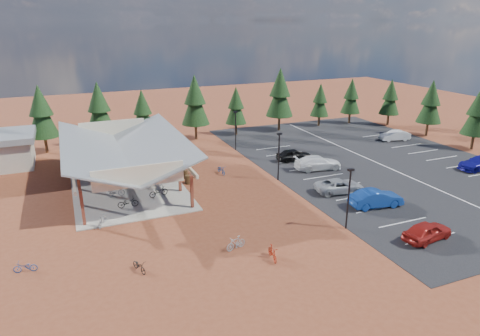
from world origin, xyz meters
The scene contains 41 objects.
ground centered at (0.00, 0.00, 0.00)m, with size 140.00×140.00×0.00m, color brown.
asphalt_lot centered at (18.50, 3.00, 0.02)m, with size 27.00×44.00×0.04m, color black.
concrete_pad centered at (-10.00, 7.00, 0.05)m, with size 10.60×18.60×0.10m, color gray.
bike_pavilion centered at (-10.00, 7.00, 3.82)m, with size 11.65×19.40×4.97m.
lamp_post_0 centered at (5.00, -10.00, 2.98)m, with size 0.50×0.25×5.14m.
lamp_post_1 centered at (5.00, 2.00, 2.98)m, with size 0.50×0.25×5.14m.
lamp_post_2 centered at (5.00, 14.00, 2.98)m, with size 0.50×0.25×5.14m.
trash_bin_0 centered at (-4.09, 4.63, 0.45)m, with size 0.60×0.60×0.90m, color #3F2C16.
trash_bin_1 centered at (-3.91, 6.30, 0.45)m, with size 0.60×0.60×0.90m, color #3F2C16.
pine_1 centered at (-17.72, 22.22, 5.29)m, with size 3.72×3.72×8.66m.
pine_2 centered at (-10.84, 22.07, 5.31)m, with size 3.73×3.73×8.70m.
pine_3 centered at (-5.37, 21.57, 4.53)m, with size 3.19×3.19×7.43m.
pine_4 centered at (1.83, 21.18, 5.56)m, with size 3.90×3.90×9.10m.
pine_5 centered at (8.01, 21.37, 4.33)m, with size 3.05×3.05×7.09m.
pine_6 centered at (15.05, 21.23, 5.79)m, with size 4.07×4.07×9.48m.
pine_7 centered at (22.38, 21.54, 4.13)m, with size 2.91×2.91×6.78m.
pine_8 centered at (27.94, 21.12, 4.46)m, with size 3.13×3.13×7.30m.
pine_11 centered at (33.85, 2.64, 4.95)m, with size 3.48×3.48×8.11m.
pine_12 centered at (33.71, 10.29, 4.95)m, with size 3.48×3.48×8.10m.
pine_13 centered at (33.07, 17.89, 4.48)m, with size 3.15×3.15×7.35m.
bike_0 centered at (-10.74, 0.75, 0.58)m, with size 0.63×1.82×0.96m, color black.
bike_1 centered at (-11.44, 3.76, 0.61)m, with size 0.48×1.70×1.02m, color gray.
bike_2 centered at (-12.04, 8.24, 0.52)m, with size 0.56×1.61×0.84m, color #212B9C.
bike_3 centered at (-11.73, 13.19, 0.59)m, with size 0.46×1.62×0.97m, color maroon.
bike_4 centered at (-7.67, 2.22, 0.59)m, with size 0.66×1.88×0.99m, color black.
bike_5 centered at (-7.69, 4.62, 0.64)m, with size 0.51×1.80×1.08m, color gray.
bike_6 centered at (-7.52, 7.03, 0.60)m, with size 0.66×1.89×0.99m, color #1E509D.
bike_7 centered at (-6.35, 12.85, 0.60)m, with size 0.47×1.67×1.01m, color #95110A.
bike_8 centered at (-11.62, -9.94, 0.42)m, with size 0.55×1.59×0.83m, color black.
bike_9 centered at (-13.23, -2.03, 0.51)m, with size 0.48×1.69×1.01m, color gray.
bike_10 centered at (-18.69, -7.13, 0.40)m, with size 0.53×1.52×0.80m, color navy.
bike_11 centered at (-2.66, -11.99, 0.52)m, with size 0.49×1.73×1.04m, color maroon.
bike_13 centered at (-4.53, -9.70, 0.51)m, with size 0.48×1.70×1.02m, color #92969B.
bike_14 centered at (0.14, 6.17, 0.47)m, with size 0.62×1.79×0.94m, color #174B9F.
bike_16 centered at (-3.51, 6.17, 0.41)m, with size 0.55×1.57×0.82m, color black.
car_0 centered at (9.51, -14.01, 0.77)m, with size 1.72×4.28×1.46m, color maroon.
car_1 centered at (9.97, -7.50, 0.84)m, with size 1.69×4.85×1.60m, color navy.
car_2 centered at (8.94, -3.37, 0.71)m, with size 2.21×4.79×1.33m, color #96999D.
car_3 centered at (10.69, 3.28, 0.82)m, with size 2.18×5.36×1.56m, color white.
car_4 centered at (9.75, 7.14, 0.76)m, with size 1.70×4.22×1.44m, color black.
car_9 centered at (27.33, 9.79, 0.74)m, with size 1.48×4.25×1.40m, color white.
Camera 1 is at (-14.89, -35.58, 15.99)m, focal length 32.00 mm.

